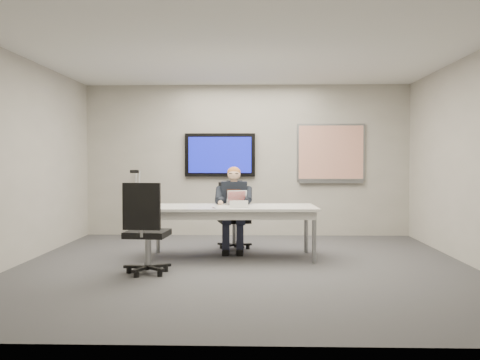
{
  "coord_description": "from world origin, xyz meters",
  "views": [
    {
      "loc": [
        0.16,
        -6.94,
        1.38
      ],
      "look_at": [
        -0.07,
        0.81,
        1.11
      ],
      "focal_mm": 40.0,
      "sensor_mm": 36.0,
      "label": 1
    }
  ],
  "objects_px": {
    "laptop": "(237,201)",
    "office_chair_near": "(146,246)",
    "conference_table": "(232,212)",
    "seated_person": "(234,218)",
    "office_chair_far": "(234,228)"
  },
  "relations": [
    {
      "from": "office_chair_near",
      "to": "seated_person",
      "type": "relative_size",
      "value": 0.87
    },
    {
      "from": "conference_table",
      "to": "seated_person",
      "type": "bearing_deg",
      "value": 87.64
    },
    {
      "from": "office_chair_far",
      "to": "laptop",
      "type": "height_order",
      "value": "office_chair_far"
    },
    {
      "from": "conference_table",
      "to": "office_chair_near",
      "type": "relative_size",
      "value": 2.16
    },
    {
      "from": "conference_table",
      "to": "seated_person",
      "type": "xyz_separation_m",
      "value": [
        0.0,
        0.51,
        -0.13
      ]
    },
    {
      "from": "office_chair_far",
      "to": "laptop",
      "type": "bearing_deg",
      "value": -95.86
    },
    {
      "from": "office_chair_near",
      "to": "seated_person",
      "type": "xyz_separation_m",
      "value": [
        1.0,
        1.68,
        0.17
      ]
    },
    {
      "from": "seated_person",
      "to": "conference_table",
      "type": "bearing_deg",
      "value": -94.17
    },
    {
      "from": "office_chair_near",
      "to": "laptop",
      "type": "xyz_separation_m",
      "value": [
        1.05,
        1.39,
        0.44
      ]
    },
    {
      "from": "office_chair_near",
      "to": "laptop",
      "type": "relative_size",
      "value": 3.07
    },
    {
      "from": "office_chair_far",
      "to": "office_chair_near",
      "type": "height_order",
      "value": "office_chair_near"
    },
    {
      "from": "laptop",
      "to": "office_chair_near",
      "type": "bearing_deg",
      "value": -146.17
    },
    {
      "from": "seated_person",
      "to": "laptop",
      "type": "height_order",
      "value": "seated_person"
    },
    {
      "from": "conference_table",
      "to": "office_chair_far",
      "type": "height_order",
      "value": "office_chair_far"
    },
    {
      "from": "seated_person",
      "to": "laptop",
      "type": "distance_m",
      "value": 0.4
    }
  ]
}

